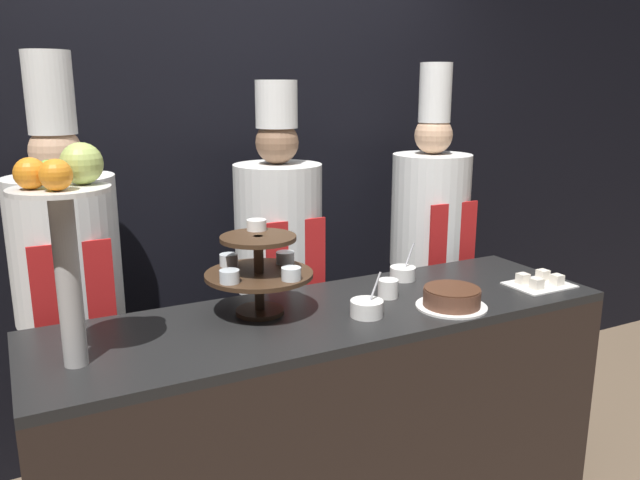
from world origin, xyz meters
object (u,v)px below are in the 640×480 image
(tiered_stand, at_px, (259,267))
(cake_round, at_px, (452,298))
(cup_white, at_px, (388,288))
(serving_bowl_near, at_px, (367,308))
(chef_center_right, at_px, (429,240))
(chef_center_left, at_px, (279,261))
(serving_bowl_far, at_px, (403,273))
(chef_left, at_px, (69,287))
(fruit_pedestal, at_px, (65,213))
(cake_square_tray, at_px, (540,282))

(tiered_stand, xyz_separation_m, cake_round, (0.67, -0.28, -0.14))
(cup_white, relative_size, serving_bowl_near, 0.50)
(serving_bowl_near, xyz_separation_m, chef_center_right, (0.80, 0.69, 0.01))
(cup_white, distance_m, chef_center_left, 0.60)
(chef_center_left, bearing_deg, serving_bowl_far, -42.96)
(serving_bowl_near, relative_size, chef_left, 0.09)
(serving_bowl_far, xyz_separation_m, chef_left, (-1.31, 0.39, 0.02))
(fruit_pedestal, xyz_separation_m, serving_bowl_far, (1.36, 0.25, -0.44))
(cake_square_tray, bearing_deg, chef_center_right, 92.54)
(tiered_stand, height_order, chef_left, chef_left)
(cup_white, height_order, cake_square_tray, cup_white)
(tiered_stand, distance_m, serving_bowl_near, 0.42)
(tiered_stand, xyz_separation_m, cup_white, (0.52, -0.07, -0.14))
(serving_bowl_near, distance_m, serving_bowl_far, 0.48)
(cake_square_tray, distance_m, chef_center_left, 1.14)
(cake_round, bearing_deg, cake_square_tray, 4.84)
(cake_round, height_order, chef_center_right, chef_center_right)
(tiered_stand, xyz_separation_m, serving_bowl_far, (0.71, 0.10, -0.15))
(chef_left, relative_size, chef_center_right, 1.01)
(serving_bowl_far, bearing_deg, chef_center_left, 137.04)
(cake_square_tray, height_order, chef_center_right, chef_center_right)
(fruit_pedestal, height_order, cake_round, fruit_pedestal)
(tiered_stand, xyz_separation_m, chef_center_right, (1.14, 0.49, -0.13))
(chef_left, bearing_deg, cake_square_tray, -22.10)
(cake_round, bearing_deg, tiered_stand, 157.36)
(serving_bowl_near, bearing_deg, tiered_stand, 148.06)
(cake_square_tray, xyz_separation_m, chef_center_left, (-0.88, 0.72, 0.02))
(cake_round, bearing_deg, cup_white, 125.18)
(chef_left, height_order, chef_center_right, chef_left)
(serving_bowl_near, bearing_deg, cake_square_tray, -1.88)
(cup_white, xyz_separation_m, serving_bowl_far, (0.19, 0.17, -0.01))
(fruit_pedestal, distance_m, serving_bowl_near, 1.08)
(chef_center_left, bearing_deg, fruit_pedestal, -145.71)
(serving_bowl_far, bearing_deg, tiered_stand, -172.06)
(fruit_pedestal, bearing_deg, chef_center_right, 19.73)
(cake_round, xyz_separation_m, chef_center_right, (0.47, 0.76, 0.01))
(chef_center_right, bearing_deg, chef_center_left, -180.00)
(cake_round, distance_m, cup_white, 0.26)
(cup_white, bearing_deg, tiered_stand, 172.52)
(serving_bowl_far, relative_size, chef_center_right, 0.08)
(cup_white, xyz_separation_m, serving_bowl_near, (-0.18, -0.14, -0.01))
(chef_left, xyz_separation_m, chef_center_right, (1.75, -0.00, -0.01))
(cake_round, xyz_separation_m, serving_bowl_near, (-0.33, 0.07, -0.01))
(fruit_pedestal, distance_m, chef_center_left, 1.21)
(cake_round, bearing_deg, chef_left, 149.08)
(chef_left, height_order, chef_center_left, chef_left)
(fruit_pedestal, xyz_separation_m, cup_white, (1.17, 0.09, -0.43))
(cup_white, height_order, chef_center_right, chef_center_right)
(cake_square_tray, bearing_deg, serving_bowl_near, 178.12)
(chef_left, bearing_deg, fruit_pedestal, -93.68)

